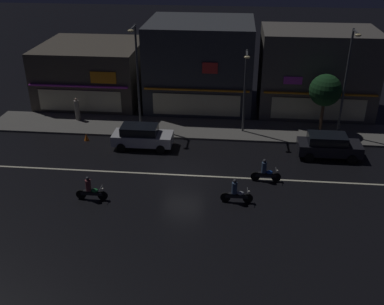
{
  "coord_description": "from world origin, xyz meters",
  "views": [
    {
      "loc": [
        3.02,
        -25.0,
        14.34
      ],
      "look_at": [
        0.49,
        0.86,
        1.24
      ],
      "focal_mm": 41.88,
      "sensor_mm": 36.0,
      "label": 1
    }
  ],
  "objects": [
    {
      "name": "motorcycle_opposite_lane",
      "position": [
        3.41,
        -2.84,
        0.63
      ],
      "size": [
        1.9,
        0.6,
        1.52
      ],
      "rotation": [
        0.0,
        0.0,
        3.17
      ],
      "color": "black",
      "rests_on": "ground"
    },
    {
      "name": "streetlamp_east",
      "position": [
        11.09,
        7.16,
        4.79
      ],
      "size": [
        0.44,
        1.64,
        7.98
      ],
      "color": "#47494C",
      "rests_on": "sidewalk_far"
    },
    {
      "name": "sidewalk_far",
      "position": [
        0.0,
        7.46,
        0.07
      ],
      "size": [
        32.76,
        3.98,
        0.14
      ],
      "primitive_type": "cube",
      "color": "#5B5954",
      "rests_on": "ground"
    },
    {
      "name": "streetlamp_west",
      "position": [
        -4.32,
        7.27,
        4.76
      ],
      "size": [
        0.44,
        1.64,
        7.93
      ],
      "color": "#47494C",
      "rests_on": "sidewalk_far"
    },
    {
      "name": "traffic_cone",
      "position": [
        -7.85,
        4.56,
        0.28
      ],
      "size": [
        0.36,
        0.36,
        0.55
      ],
      "primitive_type": "cone",
      "color": "orange",
      "rests_on": "ground"
    },
    {
      "name": "pedestrian_on_sidewalk",
      "position": [
        -9.67,
        8.16,
        1.0
      ],
      "size": [
        0.39,
        0.39,
        1.87
      ],
      "rotation": [
        0.0,
        0.0,
        2.41
      ],
      "color": "gray",
      "rests_on": "sidewalk_far"
    },
    {
      "name": "parked_car_near_kerb",
      "position": [
        9.72,
        3.61,
        0.87
      ],
      "size": [
        4.3,
        1.98,
        1.67
      ],
      "color": "black",
      "rests_on": "ground"
    },
    {
      "name": "storefront_center_block",
      "position": [
        9.83,
        12.49,
        3.48
      ],
      "size": [
        9.31,
        6.24,
        6.98
      ],
      "color": "#56514C",
      "rests_on": "ground"
    },
    {
      "name": "parked_car_trailing",
      "position": [
        -3.44,
        3.86,
        0.87
      ],
      "size": [
        4.3,
        1.98,
        1.67
      ],
      "rotation": [
        0.0,
        0.0,
        3.14
      ],
      "color": "silver",
      "rests_on": "ground"
    },
    {
      "name": "storefront_right_block",
      "position": [
        0.0,
        13.54,
        3.65
      ],
      "size": [
        8.99,
        8.33,
        7.31
      ],
      "color": "#383A3F",
      "rests_on": "ground"
    },
    {
      "name": "ground_plane",
      "position": [
        0.0,
        0.0,
        0.0
      ],
      "size": [
        140.0,
        140.0,
        0.0
      ],
      "primitive_type": "plane",
      "color": "black"
    },
    {
      "name": "street_tree",
      "position": [
        9.86,
        7.87,
        3.4
      ],
      "size": [
        2.42,
        2.42,
        4.49
      ],
      "color": "#473323",
      "rests_on": "sidewalk_far"
    },
    {
      "name": "storefront_left_block",
      "position": [
        -9.83,
        13.65,
        2.55
      ],
      "size": [
        8.84,
        8.57,
        5.1
      ],
      "color": "#4C443A",
      "rests_on": "ground"
    },
    {
      "name": "motorcycle_lead",
      "position": [
        5.21,
        -0.19,
        0.63
      ],
      "size": [
        1.9,
        0.6,
        1.52
      ],
      "rotation": [
        0.0,
        0.0,
        3.04
      ],
      "color": "black",
      "rests_on": "ground"
    },
    {
      "name": "streetlamp_mid",
      "position": [
        3.84,
        6.94,
        3.94
      ],
      "size": [
        0.44,
        1.64,
        6.35
      ],
      "color": "#47494C",
      "rests_on": "sidewalk_far"
    },
    {
      "name": "motorcycle_following",
      "position": [
        -5.06,
        -3.37,
        0.63
      ],
      "size": [
        1.9,
        0.6,
        1.52
      ],
      "rotation": [
        0.0,
        0.0,
        3.21
      ],
      "color": "black",
      "rests_on": "ground"
    },
    {
      "name": "lane_divider_stripe",
      "position": [
        0.0,
        0.0,
        0.01
      ],
      "size": [
        31.12,
        0.16,
        0.01
      ],
      "primitive_type": "cube",
      "color": "beige",
      "rests_on": "ground"
    }
  ]
}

